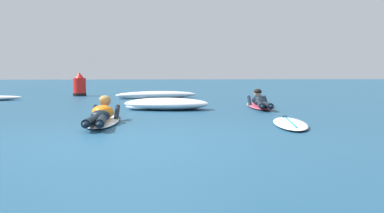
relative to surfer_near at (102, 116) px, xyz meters
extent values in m
plane|color=navy|center=(0.49, 7.86, -0.13)|extent=(120.00, 120.00, 0.00)
ellipsoid|color=white|center=(0.00, 0.09, -0.10)|extent=(0.64, 2.25, 0.07)
ellipsoid|color=white|center=(0.04, 1.16, -0.09)|extent=(0.21, 0.21, 0.06)
ellipsoid|color=orange|center=(0.00, 0.14, 0.07)|extent=(0.42, 0.65, 0.34)
ellipsoid|color=black|center=(-0.01, -0.23, 0.04)|extent=(0.35, 0.29, 0.20)
cylinder|color=black|center=(-0.11, -0.80, 0.01)|extent=(0.22, 0.86, 0.14)
ellipsoid|color=black|center=(-0.14, -1.22, 0.01)|extent=(0.11, 0.22, 0.08)
cylinder|color=black|center=(0.05, -0.81, 0.01)|extent=(0.16, 0.85, 0.14)
ellipsoid|color=black|center=(0.06, -1.23, 0.01)|extent=(0.11, 0.22, 0.08)
cylinder|color=black|center=(-0.20, 0.51, -0.01)|extent=(0.11, 0.63, 0.35)
sphere|color=#8C6647|center=(-0.19, 0.91, -0.11)|extent=(0.09, 0.09, 0.09)
cylinder|color=black|center=(0.24, 0.47, -0.01)|extent=(0.11, 0.63, 0.35)
sphere|color=#8C6647|center=(0.25, 0.85, -0.11)|extent=(0.09, 0.09, 0.09)
sphere|color=#8C6647|center=(0.02, 0.52, 0.25)|extent=(0.21, 0.21, 0.21)
ellipsoid|color=#AD894C|center=(0.02, 0.50, 0.28)|extent=(0.23, 0.21, 0.16)
ellipsoid|color=#E54C66|center=(3.88, 3.34, -0.10)|extent=(0.91, 2.38, 0.07)
ellipsoid|color=#E54C66|center=(4.06, 4.43, -0.09)|extent=(0.22, 0.23, 0.06)
ellipsoid|color=black|center=(3.89, 3.39, 0.07)|extent=(0.51, 0.75, 0.35)
ellipsoid|color=black|center=(3.82, 2.99, 0.04)|extent=(0.38, 0.33, 0.20)
cylinder|color=black|center=(3.65, 2.42, 0.01)|extent=(0.33, 0.89, 0.14)
ellipsoid|color=black|center=(3.55, 1.99, 0.01)|extent=(0.13, 0.23, 0.08)
cylinder|color=black|center=(3.81, 2.39, 0.01)|extent=(0.23, 0.89, 0.14)
ellipsoid|color=black|center=(3.76, 1.95, 0.01)|extent=(0.13, 0.23, 0.08)
cylinder|color=black|center=(3.73, 3.80, -0.01)|extent=(0.19, 0.61, 0.35)
sphere|color=tan|center=(3.79, 4.19, -0.11)|extent=(0.09, 0.09, 0.09)
cylinder|color=black|center=(4.16, 3.71, -0.01)|extent=(0.19, 0.61, 0.35)
sphere|color=tan|center=(4.22, 4.08, -0.11)|extent=(0.09, 0.09, 0.09)
sphere|color=tan|center=(3.95, 3.79, 0.25)|extent=(0.21, 0.21, 0.21)
ellipsoid|color=black|center=(3.95, 3.77, 0.28)|extent=(0.25, 0.23, 0.16)
ellipsoid|color=white|center=(3.29, -0.63, -0.10)|extent=(1.00, 2.12, 0.07)
cube|color=#1E9EDB|center=(3.29, -0.63, -0.06)|extent=(0.42, 1.70, 0.01)
cone|color=black|center=(3.49, 0.19, -0.13)|extent=(0.12, 0.12, 0.16)
ellipsoid|color=white|center=(1.35, 2.99, 0.02)|extent=(2.37, 1.65, 0.30)
ellipsoid|color=white|center=(1.92, 3.04, -0.03)|extent=(0.81, 0.64, 0.21)
ellipsoid|color=white|center=(0.69, 3.02, -0.05)|extent=(0.98, 0.94, 0.16)
ellipsoid|color=white|center=(-4.02, 7.57, -0.07)|extent=(0.98, 0.58, 0.13)
ellipsoid|color=white|center=(1.32, 8.11, 0.00)|extent=(3.14, 1.23, 0.27)
ellipsoid|color=white|center=(2.06, 8.36, -0.04)|extent=(1.14, 0.72, 0.19)
ellipsoid|color=white|center=(0.43, 7.85, -0.06)|extent=(1.12, 0.36, 0.15)
cylinder|color=red|center=(-1.77, 10.30, 0.24)|extent=(0.52, 0.52, 0.74)
cone|color=red|center=(-1.77, 10.30, 0.73)|extent=(0.36, 0.36, 0.24)
cylinder|color=black|center=(-1.77, 10.30, -0.07)|extent=(0.54, 0.54, 0.12)
camera|label=1|loc=(0.67, -7.85, 0.76)|focal=40.14mm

